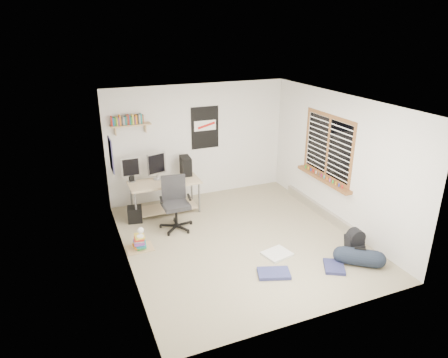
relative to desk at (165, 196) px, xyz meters
name	(u,v)px	position (x,y,z in m)	size (l,w,h in m)	color
floor	(240,240)	(0.96, -1.61, -0.37)	(4.00, 4.50, 0.01)	gray
ceiling	(243,101)	(0.96, -1.61, 2.14)	(4.00, 4.50, 0.01)	white
back_wall	(198,142)	(0.96, 0.64, 0.89)	(4.00, 0.01, 2.50)	silver
left_wall	(122,193)	(-1.05, -1.61, 0.89)	(0.01, 4.50, 2.50)	silver
right_wall	(338,161)	(2.96, -1.61, 0.89)	(0.01, 4.50, 2.50)	silver
desk	(165,196)	(0.00, 0.00, 0.00)	(1.42, 0.62, 0.65)	beige
monitor_left	(131,174)	(-0.61, 0.25, 0.47)	(0.35, 0.09, 0.39)	#B5B7BB
monitor_right	(157,171)	(-0.09, 0.18, 0.50)	(0.41, 0.10, 0.45)	#9F9EA3
pc_tower	(186,166)	(0.53, 0.25, 0.49)	(0.19, 0.40, 0.42)	black
keyboard	(151,182)	(-0.23, 0.18, 0.29)	(0.43, 0.15, 0.02)	black
speaker_left	(132,179)	(-0.61, 0.25, 0.37)	(0.09, 0.09, 0.18)	black
speaker_right	(181,179)	(0.32, -0.09, 0.36)	(0.08, 0.08, 0.16)	black
office_chair	(176,205)	(0.01, -0.75, 0.12)	(0.66, 0.66, 1.02)	#252528
wall_shelf	(131,125)	(-0.49, 0.53, 1.42)	(0.80, 0.22, 0.24)	tan
poster_back_wall	(205,128)	(1.11, 0.62, 1.19)	(0.62, 0.03, 0.92)	black
poster_left_wall	(111,155)	(-1.03, -0.41, 1.14)	(0.02, 0.42, 0.60)	navy
window	(327,147)	(2.91, -1.31, 1.08)	(0.10, 1.50, 1.26)	brown
baseboard_heater	(321,210)	(2.91, -1.31, -0.28)	(0.08, 2.50, 0.18)	#B7B2A8
backpack	(354,245)	(2.50, -2.82, -0.16)	(0.29, 0.23, 0.39)	black
duffel_bag	(359,257)	(2.39, -3.08, -0.22)	(0.28, 0.28, 0.56)	black
tshirt	(277,254)	(1.31, -2.32, -0.34)	(0.44, 0.37, 0.04)	silver
jeans_a	(274,273)	(0.98, -2.81, -0.33)	(0.49, 0.31, 0.05)	navy
jeans_b	(334,267)	(1.97, -3.01, -0.34)	(0.41, 0.31, 0.05)	#22254D
book_stack	(139,241)	(-0.79, -1.22, -0.22)	(0.43, 0.35, 0.29)	brown
desk_lamp	(140,229)	(-0.77, -1.24, 0.02)	(0.12, 0.20, 0.20)	white
subwoofer	(135,215)	(-0.66, -0.15, -0.22)	(0.28, 0.28, 0.31)	black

